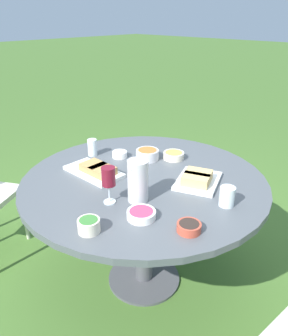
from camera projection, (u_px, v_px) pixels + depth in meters
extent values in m
plane|color=#446B2B|center=(144.00, 278.00, 2.17)|extent=(40.00, 40.00, 0.00)
cylinder|color=#4C4C51|center=(144.00, 277.00, 2.17)|extent=(0.47, 0.47, 0.02)
cylinder|color=#4C4C51|center=(144.00, 233.00, 2.01)|extent=(0.11, 0.11, 0.70)
cylinder|color=#4C5156|center=(144.00, 180.00, 1.86)|extent=(1.37, 1.37, 0.03)
cylinder|color=beige|center=(24.00, 215.00, 2.46)|extent=(0.03, 0.03, 0.43)
cylinder|color=silver|center=(138.00, 181.00, 1.58)|extent=(0.10, 0.10, 0.21)
cone|color=silver|center=(131.00, 167.00, 1.51)|extent=(0.03, 0.03, 0.03)
cylinder|color=silver|center=(110.00, 202.00, 1.61)|extent=(0.06, 0.06, 0.01)
cylinder|color=silver|center=(109.00, 193.00, 1.59)|extent=(0.01, 0.01, 0.09)
cylinder|color=maroon|center=(108.00, 176.00, 1.55)|extent=(0.07, 0.07, 0.09)
cube|color=white|center=(94.00, 172.00, 1.89)|extent=(0.19, 0.35, 0.02)
cube|color=#B2844C|center=(102.00, 171.00, 1.83)|extent=(0.12, 0.13, 0.04)
cube|color=#B2844C|center=(93.00, 167.00, 1.88)|extent=(0.12, 0.13, 0.04)
cube|color=white|center=(198.00, 181.00, 1.79)|extent=(0.34, 0.30, 0.02)
cube|color=tan|center=(196.00, 180.00, 1.72)|extent=(0.14, 0.17, 0.05)
cube|color=tan|center=(198.00, 175.00, 1.78)|extent=(0.14, 0.17, 0.05)
cylinder|color=beige|center=(174.00, 156.00, 2.08)|extent=(0.13, 0.13, 0.04)
cylinder|color=#E0C147|center=(174.00, 154.00, 2.07)|extent=(0.11, 0.11, 0.02)
cylinder|color=beige|center=(89.00, 226.00, 1.38)|extent=(0.10, 0.10, 0.06)
cylinder|color=#387533|center=(89.00, 222.00, 1.37)|extent=(0.08, 0.08, 0.03)
cylinder|color=#B74733|center=(189.00, 227.00, 1.39)|extent=(0.11, 0.11, 0.04)
cylinder|color=#2D231E|center=(189.00, 225.00, 1.38)|extent=(0.09, 0.09, 0.02)
cylinder|color=white|center=(141.00, 215.00, 1.48)|extent=(0.13, 0.13, 0.04)
cylinder|color=#D6385B|center=(141.00, 213.00, 1.47)|extent=(0.11, 0.11, 0.02)
cylinder|color=white|center=(120.00, 154.00, 2.10)|extent=(0.09, 0.09, 0.04)
cylinder|color=silver|center=(120.00, 153.00, 2.10)|extent=(0.08, 0.08, 0.02)
cylinder|color=silver|center=(147.00, 155.00, 2.07)|extent=(0.14, 0.14, 0.06)
cylinder|color=#CC662D|center=(147.00, 152.00, 2.06)|extent=(0.12, 0.12, 0.03)
cylinder|color=silver|center=(92.00, 147.00, 2.12)|extent=(0.06, 0.06, 0.11)
cylinder|color=silver|center=(227.00, 196.00, 1.56)|extent=(0.07, 0.07, 0.10)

